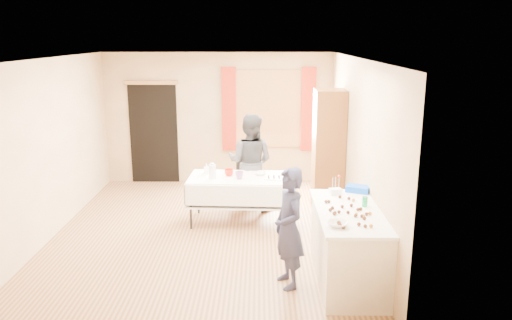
{
  "coord_description": "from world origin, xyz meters",
  "views": [
    {
      "loc": [
        0.82,
        -7.08,
        2.91
      ],
      "look_at": [
        0.77,
        0.0,
        1.14
      ],
      "focal_mm": 35.0,
      "sensor_mm": 36.0,
      "label": 1
    }
  ],
  "objects_px": {
    "girl": "(289,228)",
    "woman": "(250,162)",
    "party_table": "(242,195)",
    "chair": "(251,185)",
    "counter": "(348,246)",
    "cabinet": "(328,150)"
  },
  "relations": [
    {
      "from": "cabinet",
      "to": "counter",
      "type": "distance_m",
      "value": 2.73
    },
    {
      "from": "cabinet",
      "to": "girl",
      "type": "relative_size",
      "value": 1.41
    },
    {
      "from": "cabinet",
      "to": "party_table",
      "type": "bearing_deg",
      "value": -154.45
    },
    {
      "from": "cabinet",
      "to": "woman",
      "type": "relative_size",
      "value": 1.24
    },
    {
      "from": "woman",
      "to": "counter",
      "type": "bearing_deg",
      "value": 131.76
    },
    {
      "from": "chair",
      "to": "party_table",
      "type": "bearing_deg",
      "value": -116.93
    },
    {
      "from": "cabinet",
      "to": "chair",
      "type": "xyz_separation_m",
      "value": [
        -1.33,
        0.32,
        -0.72
      ]
    },
    {
      "from": "counter",
      "to": "party_table",
      "type": "bearing_deg",
      "value": 124.23
    },
    {
      "from": "cabinet",
      "to": "party_table",
      "type": "xyz_separation_m",
      "value": [
        -1.45,
        -0.69,
        -0.58
      ]
    },
    {
      "from": "cabinet",
      "to": "woman",
      "type": "height_order",
      "value": "cabinet"
    },
    {
      "from": "party_table",
      "to": "counter",
      "type": "bearing_deg",
      "value": -53.02
    },
    {
      "from": "cabinet",
      "to": "counter",
      "type": "height_order",
      "value": "cabinet"
    },
    {
      "from": "counter",
      "to": "woman",
      "type": "bearing_deg",
      "value": 114.98
    },
    {
      "from": "chair",
      "to": "girl",
      "type": "bearing_deg",
      "value": -101.08
    },
    {
      "from": "counter",
      "to": "woman",
      "type": "xyz_separation_m",
      "value": [
        -1.22,
        2.63,
        0.37
      ]
    },
    {
      "from": "counter",
      "to": "party_table",
      "type": "xyz_separation_m",
      "value": [
        -1.35,
        1.98,
        -0.01
      ]
    },
    {
      "from": "party_table",
      "to": "girl",
      "type": "distance_m",
      "value": 2.2
    },
    {
      "from": "girl",
      "to": "woman",
      "type": "bearing_deg",
      "value": 171.68
    },
    {
      "from": "party_table",
      "to": "girl",
      "type": "relative_size",
      "value": 1.19
    },
    {
      "from": "counter",
      "to": "cabinet",
      "type": "bearing_deg",
      "value": 87.85
    },
    {
      "from": "girl",
      "to": "woman",
      "type": "distance_m",
      "value": 2.78
    },
    {
      "from": "cabinet",
      "to": "party_table",
      "type": "relative_size",
      "value": 1.19
    }
  ]
}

